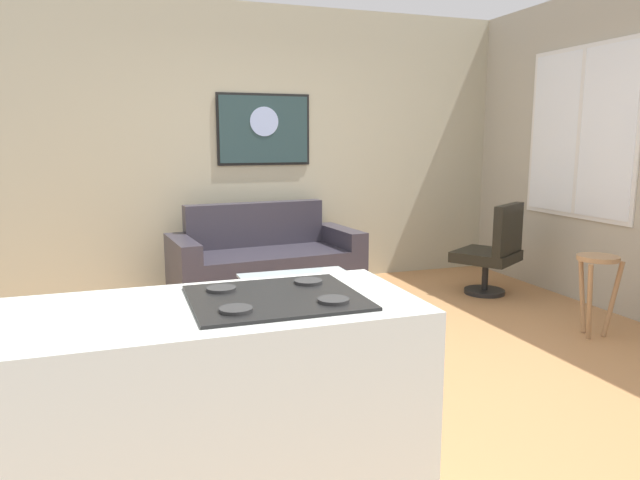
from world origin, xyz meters
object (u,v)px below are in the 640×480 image
(couch, at_px, (265,266))
(bar_stool, at_px, (597,275))
(wall_painting, at_px, (264,129))
(armchair, at_px, (494,251))
(coffee_table, at_px, (300,283))

(couch, relative_size, bar_stool, 2.89)
(bar_stool, distance_m, wall_painting, 3.32)
(couch, bearing_deg, armchair, -16.86)
(couch, distance_m, armchair, 2.19)
(bar_stool, bearing_deg, coffee_table, 160.11)
(armchair, xyz_separation_m, wall_painting, (-1.96, 1.16, 1.15))
(armchair, height_order, wall_painting, wall_painting)
(couch, bearing_deg, bar_stool, -42.25)
(wall_painting, bearing_deg, coffee_table, -94.96)
(coffee_table, xyz_separation_m, bar_stool, (2.11, -0.76, 0.07))
(couch, relative_size, wall_painting, 1.91)
(couch, xyz_separation_m, wall_painting, (0.13, 0.52, 1.29))
(couch, relative_size, armchair, 2.03)
(couch, height_order, armchair, armchair)
(coffee_table, height_order, bar_stool, bar_stool)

